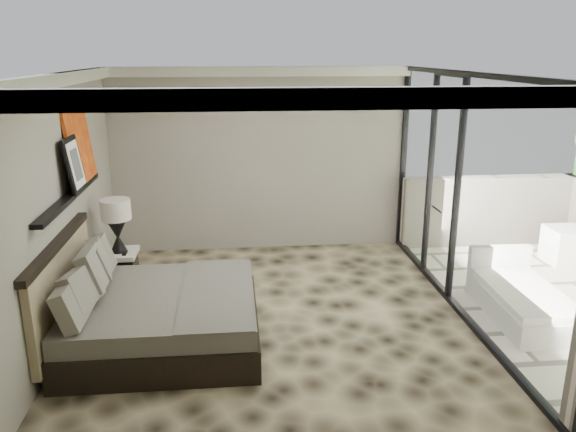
{
  "coord_description": "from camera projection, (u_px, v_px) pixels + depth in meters",
  "views": [
    {
      "loc": [
        -0.4,
        -5.98,
        3.02
      ],
      "look_at": [
        0.23,
        0.4,
        1.13
      ],
      "focal_mm": 35.0,
      "sensor_mm": 36.0,
      "label": 1
    }
  ],
  "objects": [
    {
      "name": "floor",
      "position": [
        272.0,
        318.0,
        6.6
      ],
      "size": [
        5.0,
        5.0,
        0.0
      ],
      "primitive_type": "plane",
      "color": "black",
      "rests_on": "ground"
    },
    {
      "name": "ceiling",
      "position": [
        270.0,
        74.0,
        5.81
      ],
      "size": [
        4.5,
        5.0,
        0.02
      ],
      "primitive_type": "cube",
      "color": "silver",
      "rests_on": "back_wall"
    },
    {
      "name": "back_wall",
      "position": [
        260.0,
        161.0,
        8.58
      ],
      "size": [
        4.5,
        0.02,
        2.8
      ],
      "primitive_type": "cube",
      "color": "gray",
      "rests_on": "floor"
    },
    {
      "name": "left_wall",
      "position": [
        62.0,
        208.0,
        6.0
      ],
      "size": [
        0.02,
        5.0,
        2.8
      ],
      "primitive_type": "cube",
      "color": "gray",
      "rests_on": "floor"
    },
    {
      "name": "glass_wall",
      "position": [
        467.0,
        198.0,
        6.42
      ],
      "size": [
        0.08,
        5.0,
        2.8
      ],
      "primitive_type": "cube",
      "color": "white",
      "rests_on": "floor"
    },
    {
      "name": "terrace_slab",
      "position": [
        573.0,
        309.0,
        6.97
      ],
      "size": [
        3.0,
        5.0,
        0.12
      ],
      "primitive_type": "cube",
      "color": "beige",
      "rests_on": "ground"
    },
    {
      "name": "picture_ledge",
      "position": [
        70.0,
        197.0,
        6.07
      ],
      "size": [
        0.12,
        2.2,
        0.05
      ],
      "primitive_type": "cube",
      "color": "black",
      "rests_on": "left_wall"
    },
    {
      "name": "bed",
      "position": [
        153.0,
        314.0,
        5.96
      ],
      "size": [
        2.04,
        1.98,
        1.13
      ],
      "color": "black",
      "rests_on": "floor"
    },
    {
      "name": "nightstand",
      "position": [
        119.0,
        271.0,
        7.34
      ],
      "size": [
        0.62,
        0.62,
        0.49
      ],
      "primitive_type": "cube",
      "rotation": [
        0.0,
        0.0,
        -0.31
      ],
      "color": "black",
      "rests_on": "floor"
    },
    {
      "name": "table_lamp",
      "position": [
        116.0,
        219.0,
        7.15
      ],
      "size": [
        0.38,
        0.38,
        0.7
      ],
      "color": "black",
      "rests_on": "nightstand"
    },
    {
      "name": "abstract_canvas",
      "position": [
        79.0,
        144.0,
        6.55
      ],
      "size": [
        0.13,
        0.9,
        0.9
      ],
      "primitive_type": "cube",
      "rotation": [
        0.0,
        -0.1,
        0.0
      ],
      "color": "#B65C0F",
      "rests_on": "picture_ledge"
    },
    {
      "name": "framed_print",
      "position": [
        74.0,
        164.0,
        6.13
      ],
      "size": [
        0.11,
        0.5,
        0.6
      ],
      "primitive_type": "cube",
      "rotation": [
        0.0,
        -0.14,
        0.0
      ],
      "color": "black",
      "rests_on": "picture_ledge"
    },
    {
      "name": "ottoman",
      "position": [
        565.0,
        245.0,
        8.28
      ],
      "size": [
        0.52,
        0.52,
        0.52
      ],
      "primitive_type": "cube",
      "rotation": [
        0.0,
        0.0,
        0.0
      ],
      "color": "white",
      "rests_on": "terrace_slab"
    },
    {
      "name": "lounger",
      "position": [
        522.0,
        300.0,
        6.63
      ],
      "size": [
        0.85,
        1.62,
        0.62
      ],
      "rotation": [
        0.0,
        0.0,
        -0.04
      ],
      "color": "silver",
      "rests_on": "terrace_slab"
    }
  ]
}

